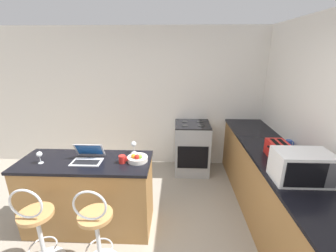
% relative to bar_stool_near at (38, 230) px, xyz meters
% --- Properties ---
extents(wall_back, '(12.00, 0.06, 2.60)m').
position_rel_bar_stool_near_xyz_m(wall_back, '(0.91, 2.42, 0.84)').
color(wall_back, silver).
rests_on(wall_back, ground_plane).
extents(breakfast_bar, '(1.57, 0.63, 0.94)m').
position_rel_bar_stool_near_xyz_m(breakfast_bar, '(0.30, 0.59, 0.01)').
color(breakfast_bar, '#9E703D').
rests_on(breakfast_bar, ground_plane).
extents(counter_right, '(0.68, 3.12, 0.94)m').
position_rel_bar_stool_near_xyz_m(counter_right, '(2.66, 0.85, 0.01)').
color(counter_right, '#9E703D').
rests_on(counter_right, ground_plane).
extents(bar_stool_near, '(0.40, 0.40, 0.99)m').
position_rel_bar_stool_near_xyz_m(bar_stool_near, '(0.00, 0.00, 0.00)').
color(bar_stool_near, silver).
rests_on(bar_stool_near, ground_plane).
extents(bar_stool_far, '(0.40, 0.40, 0.99)m').
position_rel_bar_stool_near_xyz_m(bar_stool_far, '(0.60, 0.00, 0.00)').
color(bar_stool_far, silver).
rests_on(bar_stool_far, ground_plane).
extents(laptop, '(0.34, 0.28, 0.20)m').
position_rel_bar_stool_near_xyz_m(laptop, '(0.34, 0.60, 0.53)').
color(laptop, '#B7BABF').
rests_on(laptop, breakfast_bar).
extents(microwave, '(0.53, 0.33, 0.31)m').
position_rel_bar_stool_near_xyz_m(microwave, '(2.62, 0.25, 0.63)').
color(microwave, white).
rests_on(microwave, counter_right).
extents(toaster, '(0.24, 0.31, 0.20)m').
position_rel_bar_stool_near_xyz_m(toaster, '(2.62, 0.78, 0.58)').
color(toaster, red).
rests_on(toaster, counter_right).
extents(stove_range, '(0.62, 0.61, 0.95)m').
position_rel_bar_stool_near_xyz_m(stove_range, '(1.67, 2.07, 0.01)').
color(stove_range, '#9EA3A8').
rests_on(stove_range, ground_plane).
extents(mug_blue, '(0.10, 0.08, 0.10)m').
position_rel_bar_stool_near_xyz_m(mug_blue, '(2.90, 1.09, 0.53)').
color(mug_blue, '#2D51AD').
rests_on(mug_blue, counter_right).
extents(wine_glass_short, '(0.06, 0.06, 0.14)m').
position_rel_bar_stool_near_xyz_m(wine_glass_short, '(-0.18, 0.51, 0.58)').
color(wine_glass_short, silver).
rests_on(wine_glass_short, breakfast_bar).
extents(mug_red, '(0.10, 0.08, 0.09)m').
position_rel_bar_stool_near_xyz_m(mug_red, '(0.77, 0.56, 0.52)').
color(mug_red, red).
rests_on(mug_red, breakfast_bar).
extents(wine_glass_tall, '(0.06, 0.06, 0.15)m').
position_rel_bar_stool_near_xyz_m(wine_glass_tall, '(0.85, 0.83, 0.59)').
color(wine_glass_tall, silver).
rests_on(wine_glass_tall, breakfast_bar).
extents(fruit_bowl, '(0.24, 0.24, 0.10)m').
position_rel_bar_stool_near_xyz_m(fruit_bowl, '(0.93, 0.60, 0.51)').
color(fruit_bowl, silver).
rests_on(fruit_bowl, breakfast_bar).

